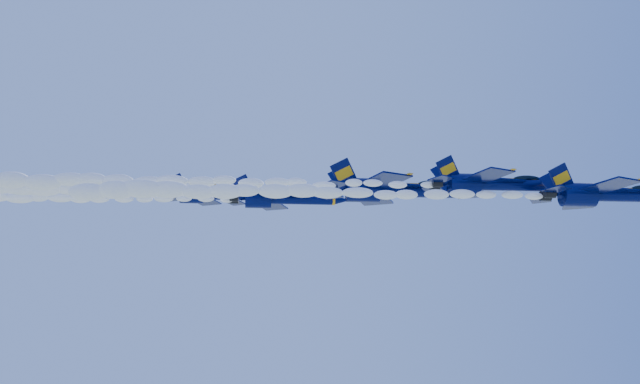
{
  "coord_description": "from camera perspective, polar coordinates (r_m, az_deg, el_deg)",
  "views": [
    {
      "loc": [
        -14.92,
        -82.07,
        129.93
      ],
      "look_at": [
        -8.44,
        5.51,
        153.2
      ],
      "focal_mm": 40.0,
      "sensor_mm": 36.0,
      "label": 1
    }
  ],
  "objects": [
    {
      "name": "smoke_trail_jet_second",
      "position": [
        78.72,
        -9.15,
        0.8
      ],
      "size": [
        50.26,
        1.9,
        1.71
      ],
      "primitive_type": "ellipsoid",
      "color": "white"
    },
    {
      "name": "jet_second",
      "position": [
        82.41,
        13.58,
        0.63
      ],
      "size": [
        15.95,
        13.08,
        5.93
      ],
      "color": "#02083C"
    },
    {
      "name": "smoke_trail_jet_fourth",
      "position": [
        105.02,
        -21.0,
        -0.4
      ],
      "size": [
        50.26,
        2.04,
        1.83
      ],
      "primitive_type": "ellipsoid",
      "color": "white"
    },
    {
      "name": "jet_lead",
      "position": [
        83.29,
        22.05,
        -0.17
      ],
      "size": [
        16.92,
        13.88,
        6.29
      ],
      "color": "#02083C"
    },
    {
      "name": "jet_fourth",
      "position": [
        100.62,
        -3.01,
        -0.53
      ],
      "size": [
        17.07,
        14.0,
        6.34
      ],
      "color": "#02083C"
    },
    {
      "name": "smoke_trail_jet_lead",
      "position": [
        74.78,
        -0.77,
        -0.05
      ],
      "size": [
        50.26,
        2.02,
        1.82
      ],
      "primitive_type": "ellipsoid",
      "color": "white"
    },
    {
      "name": "smoke_trail_jet_third",
      "position": [
        91.0,
        -15.41,
        0.3
      ],
      "size": [
        50.26,
        2.37,
        2.14
      ],
      "primitive_type": "ellipsoid",
      "color": "white"
    },
    {
      "name": "jet_third",
      "position": [
        90.73,
        5.91,
        0.18
      ],
      "size": [
        19.87,
        16.3,
        7.38
      ],
      "color": "#02083C"
    },
    {
      "name": "jet_fifth",
      "position": [
        110.28,
        -8.53,
        -0.22
      ],
      "size": [
        16.52,
        13.55,
        6.14
      ],
      "color": "#02083C"
    }
  ]
}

